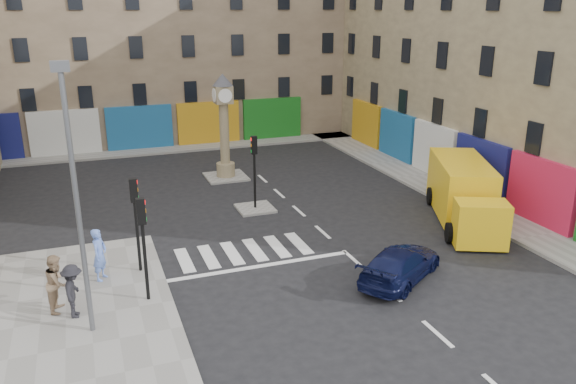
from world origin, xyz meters
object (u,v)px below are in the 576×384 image
traffic_light_left_near (143,233)px  clock_pillar (224,120)px  traffic_light_left_far (135,210)px  traffic_light_island (254,160)px  pedestrian_blue (100,254)px  pedestrian_dark (73,291)px  yellow_van (464,193)px  lamp_post (75,190)px  navy_sedan (400,264)px  pedestrian_tan (57,283)px

traffic_light_left_near → clock_pillar: bearing=65.5°
traffic_light_left_far → traffic_light_island: bearing=40.6°
pedestrian_blue → pedestrian_dark: bearing=-171.2°
traffic_light_island → yellow_van: size_ratio=0.48×
pedestrian_blue → lamp_post: bearing=-158.0°
clock_pillar → yellow_van: bearing=-50.4°
pedestrian_blue → pedestrian_dark: size_ratio=1.09×
traffic_light_left_near → navy_sedan: bearing=-9.4°
clock_pillar → traffic_light_left_far: bearing=-118.9°
pedestrian_dark → traffic_light_left_near: bearing=-75.3°
traffic_light_island → clock_pillar: size_ratio=0.61×
traffic_light_island → lamp_post: size_ratio=0.45×
clock_pillar → navy_sedan: (2.84, -15.31, -2.91)m
navy_sedan → traffic_light_left_near: bearing=46.6°
yellow_van → pedestrian_tan: size_ratio=3.93×
navy_sedan → yellow_van: 7.62m
traffic_light_left_far → lamp_post: bearing=-116.6°
traffic_light_island → pedestrian_dark: size_ratio=2.02×
clock_pillar → pedestrian_dark: 16.77m
traffic_light_left_near → pedestrian_dark: bearing=-171.8°
traffic_light_left_far → yellow_van: traffic_light_left_far is taller
traffic_light_left_far → pedestrian_tan: (-2.86, -2.10, -1.48)m
navy_sedan → pedestrian_dark: pedestrian_dark is taller
traffic_light_left_near → pedestrian_blue: bearing=123.7°
traffic_light_island → pedestrian_dark: bearing=-136.8°
navy_sedan → pedestrian_dark: bearing=50.1°
pedestrian_dark → clock_pillar: bearing=-25.0°
traffic_light_left_far → navy_sedan: traffic_light_left_far is taller
traffic_light_island → pedestrian_tan: 11.92m
traffic_light_left_far → pedestrian_blue: 2.07m
traffic_light_left_near → pedestrian_dark: traffic_light_left_near is taller
traffic_light_left_far → pedestrian_dark: bearing=-130.9°
pedestrian_blue → navy_sedan: bearing=-79.6°
pedestrian_tan → traffic_light_island: bearing=-38.3°
clock_pillar → yellow_van: clock_pillar is taller
navy_sedan → pedestrian_dark: 11.57m
traffic_light_island → navy_sedan: size_ratio=0.84×
clock_pillar → pedestrian_blue: size_ratio=3.05×
traffic_light_left_far → pedestrian_tan: traffic_light_left_far is taller
traffic_light_left_near → traffic_light_left_far: 2.40m
traffic_light_island → lamp_post: 12.52m
traffic_light_island → navy_sedan: bearing=-73.1°
pedestrian_blue → traffic_light_left_far: bearing=-50.2°
navy_sedan → yellow_van: bearing=-88.0°
yellow_van → pedestrian_dark: yellow_van is taller
pedestrian_tan → pedestrian_dark: size_ratio=1.08×
pedestrian_dark → traffic_light_left_far: bearing=-34.3°
clock_pillar → navy_sedan: 15.84m
traffic_light_left_near → traffic_light_island: 10.03m
lamp_post → pedestrian_tan: (-0.96, 1.70, -3.65)m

